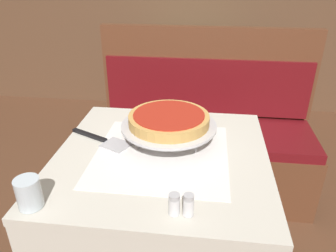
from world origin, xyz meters
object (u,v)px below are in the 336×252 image
(pizza_pan_stand, at_px, (169,126))
(deep_dish_pizza, at_px, (169,119))
(booth_bench, at_px, (203,148))
(pizza_server, at_px, (102,140))
(dining_table_front, at_px, (162,177))
(pepper_shaker, at_px, (189,205))
(dining_table_rear, at_px, (189,63))
(condiment_caddy, at_px, (202,48))
(water_glass_near, at_px, (29,193))
(salt_shaker, at_px, (174,204))

(pizza_pan_stand, relative_size, deep_dish_pizza, 1.19)
(booth_bench, distance_m, pizza_server, 0.98)
(dining_table_front, height_order, pepper_shaker, pepper_shaker)
(dining_table_rear, distance_m, pizza_pan_stand, 1.63)
(deep_dish_pizza, relative_size, condiment_caddy, 2.22)
(deep_dish_pizza, xyz_separation_m, condiment_caddy, (0.09, 1.55, -0.08))
(pizza_pan_stand, bearing_deg, water_glass_near, -130.20)
(pizza_server, bearing_deg, pizza_pan_stand, 3.56)
(pizza_server, xyz_separation_m, water_glass_near, (-0.09, -0.43, 0.05))
(dining_table_rear, relative_size, water_glass_near, 8.02)
(pizza_server, bearing_deg, dining_table_front, -15.50)
(pizza_server, bearing_deg, water_glass_near, -102.06)
(water_glass_near, bearing_deg, dining_table_front, 44.72)
(booth_bench, bearing_deg, dining_table_rear, 100.32)
(deep_dish_pizza, xyz_separation_m, pepper_shaker, (0.11, -0.43, -0.07))
(deep_dish_pizza, height_order, pepper_shaker, deep_dish_pizza)
(dining_table_rear, height_order, pizza_server, pizza_server)
(water_glass_near, bearing_deg, pepper_shaker, 2.38)
(pizza_server, bearing_deg, salt_shaker, -49.12)
(dining_table_rear, xyz_separation_m, pizza_server, (-0.27, -1.63, 0.12))
(pizza_pan_stand, relative_size, pizza_server, 1.33)
(dining_table_front, xyz_separation_m, condiment_caddy, (0.11, 1.64, 0.14))
(dining_table_rear, bearing_deg, salt_shaker, -87.63)
(dining_table_front, relative_size, water_glass_near, 8.42)
(pepper_shaker, bearing_deg, pizza_server, 134.14)
(pizza_pan_stand, relative_size, water_glass_near, 3.92)
(deep_dish_pizza, height_order, water_glass_near, deep_dish_pizza)
(deep_dish_pizza, xyz_separation_m, pizza_server, (-0.29, -0.02, -0.11))
(dining_table_front, distance_m, deep_dish_pizza, 0.24)
(dining_table_front, height_order, salt_shaker, salt_shaker)
(dining_table_front, bearing_deg, deep_dish_pizza, 78.30)
(dining_table_front, height_order, booth_bench, booth_bench)
(pizza_pan_stand, height_order, water_glass_near, water_glass_near)
(condiment_caddy, bearing_deg, pizza_pan_stand, -93.43)
(booth_bench, relative_size, water_glass_near, 14.04)
(pizza_pan_stand, relative_size, salt_shaker, 5.49)
(dining_table_front, bearing_deg, dining_table_rear, 89.91)
(dining_table_front, relative_size, salt_shaker, 11.77)
(deep_dish_pizza, bearing_deg, booth_bench, 78.96)
(dining_table_rear, height_order, pepper_shaker, pepper_shaker)
(pizza_server, bearing_deg, condiment_caddy, 76.36)
(dining_table_rear, bearing_deg, deep_dish_pizza, -89.42)
(pizza_pan_stand, bearing_deg, pepper_shaker, -75.45)
(pepper_shaker, bearing_deg, salt_shaker, 180.00)
(dining_table_front, xyz_separation_m, pizza_server, (-0.27, 0.07, 0.12))
(condiment_caddy, bearing_deg, pizza_server, -103.64)
(dining_table_front, relative_size, pizza_pan_stand, 2.15)
(dining_table_rear, bearing_deg, water_glass_near, -99.96)
(dining_table_rear, bearing_deg, condiment_caddy, -32.25)
(deep_dish_pizza, bearing_deg, pizza_server, -176.44)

